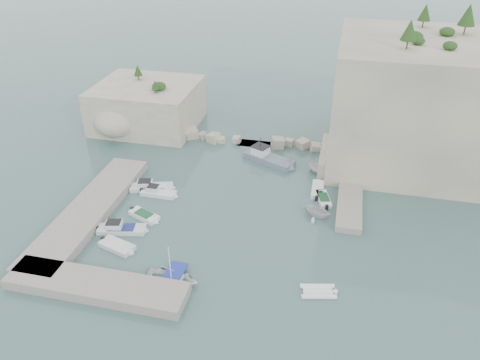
% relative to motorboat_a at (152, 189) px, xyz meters
% --- Properties ---
extents(ground, '(400.00, 400.00, 0.00)m').
position_rel_motorboat_a_xyz_m(ground, '(11.88, -5.99, 0.00)').
color(ground, '#41625F').
rests_on(ground, ground).
extents(cliff_east, '(26.00, 22.00, 17.00)m').
position_rel_motorboat_a_xyz_m(cliff_east, '(34.88, 17.01, 8.50)').
color(cliff_east, beige).
rests_on(cliff_east, ground).
extents(cliff_terrace, '(8.00, 10.00, 2.50)m').
position_rel_motorboat_a_xyz_m(cliff_terrace, '(24.88, 12.01, 1.25)').
color(cliff_terrace, beige).
rests_on(cliff_terrace, ground).
extents(outcrop_west, '(16.00, 14.00, 7.00)m').
position_rel_motorboat_a_xyz_m(outcrop_west, '(-8.12, 19.01, 3.50)').
color(outcrop_west, beige).
rests_on(outcrop_west, ground).
extents(quay_west, '(5.00, 24.00, 1.10)m').
position_rel_motorboat_a_xyz_m(quay_west, '(-5.12, -6.99, 0.55)').
color(quay_west, '#9E9689').
rests_on(quay_west, ground).
extents(quay_south, '(18.00, 4.00, 1.10)m').
position_rel_motorboat_a_xyz_m(quay_south, '(1.88, -18.49, 0.55)').
color(quay_south, '#9E9689').
rests_on(quay_south, ground).
extents(ledge_east, '(3.00, 16.00, 0.80)m').
position_rel_motorboat_a_xyz_m(ledge_east, '(25.38, 4.01, 0.40)').
color(ledge_east, '#9E9689').
rests_on(ledge_east, ground).
extents(breakwater, '(28.00, 3.00, 1.40)m').
position_rel_motorboat_a_xyz_m(breakwater, '(10.88, 16.01, 0.70)').
color(breakwater, beige).
rests_on(breakwater, ground).
extents(motorboat_a, '(6.28, 3.32, 1.40)m').
position_rel_motorboat_a_xyz_m(motorboat_a, '(0.00, 0.00, 0.00)').
color(motorboat_a, silver).
rests_on(motorboat_a, ground).
extents(motorboat_b, '(4.96, 1.64, 1.40)m').
position_rel_motorboat_a_xyz_m(motorboat_b, '(1.42, -1.13, 0.00)').
color(motorboat_b, white).
rests_on(motorboat_b, ground).
extents(motorboat_c, '(4.51, 3.06, 0.70)m').
position_rel_motorboat_a_xyz_m(motorboat_c, '(1.55, -6.14, 0.00)').
color(motorboat_c, white).
rests_on(motorboat_c, ground).
extents(motorboat_d, '(6.20, 2.97, 1.40)m').
position_rel_motorboat_a_xyz_m(motorboat_d, '(0.13, -9.27, 0.00)').
color(motorboat_d, silver).
rests_on(motorboat_d, ground).
extents(motorboat_e, '(4.70, 3.02, 0.70)m').
position_rel_motorboat_a_xyz_m(motorboat_e, '(0.94, -12.14, 0.00)').
color(motorboat_e, silver).
rests_on(motorboat_e, ground).
extents(rowboat, '(5.59, 4.05, 1.14)m').
position_rel_motorboat_a_xyz_m(rowboat, '(8.58, -15.87, 0.00)').
color(rowboat, white).
rests_on(rowboat, ground).
extents(inflatable_dinghy, '(3.98, 2.53, 0.44)m').
position_rel_motorboat_a_xyz_m(inflatable_dinghy, '(22.86, -14.02, 0.00)').
color(inflatable_dinghy, white).
rests_on(inflatable_dinghy, ground).
extents(tender_east_a, '(4.59, 4.30, 1.95)m').
position_rel_motorboat_a_xyz_m(tender_east_a, '(21.57, -1.22, 0.00)').
color(tender_east_a, silver).
rests_on(tender_east_a, ground).
extents(tender_east_b, '(2.45, 4.28, 0.70)m').
position_rel_motorboat_a_xyz_m(tender_east_b, '(22.15, 2.26, 0.00)').
color(tender_east_b, white).
rests_on(tender_east_b, ground).
extents(tender_east_c, '(1.60, 4.65, 0.70)m').
position_rel_motorboat_a_xyz_m(tender_east_c, '(21.23, 4.35, 0.00)').
color(tender_east_c, white).
rests_on(tender_east_c, ground).
extents(tender_east_d, '(4.53, 2.53, 1.65)m').
position_rel_motorboat_a_xyz_m(tender_east_d, '(21.49, 9.03, 0.00)').
color(tender_east_d, white).
rests_on(tender_east_d, ground).
extents(work_boat, '(8.64, 5.76, 2.20)m').
position_rel_motorboat_a_xyz_m(work_boat, '(13.69, 10.76, 0.00)').
color(work_boat, slate).
rests_on(work_boat, ground).
extents(rowboat_mast, '(0.10, 0.10, 4.20)m').
position_rel_motorboat_a_xyz_m(rowboat_mast, '(8.58, -15.87, 2.67)').
color(rowboat_mast, white).
rests_on(rowboat_mast, rowboat).
extents(vegetation, '(53.48, 13.88, 13.40)m').
position_rel_motorboat_a_xyz_m(vegetation, '(29.71, 18.42, 17.93)').
color(vegetation, '#1E4219').
rests_on(vegetation, ground).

